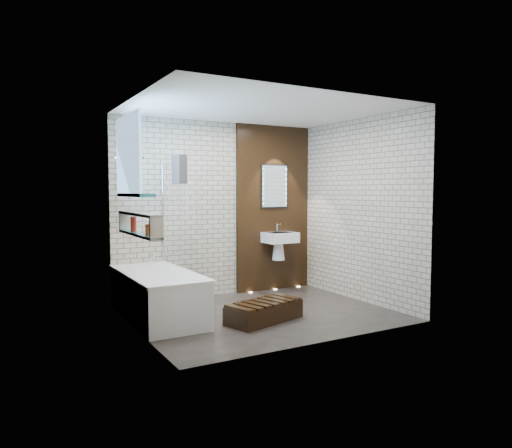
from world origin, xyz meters
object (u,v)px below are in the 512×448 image
bathtub (158,295)px  bath_screen (172,213)px  washbasin (280,241)px  led_mirror (275,186)px  walnut_step (264,312)px

bathtub → bath_screen: 1.14m
bathtub → washbasin: 2.32m
bathtub → bath_screen: bearing=51.1°
bath_screen → washbasin: bearing=5.8°
washbasin → led_mirror: bearing=90.0°
bath_screen → led_mirror: (1.82, 0.34, 0.37)m
bath_screen → walnut_step: size_ratio=1.45×
washbasin → walnut_step: bearing=-128.5°
bath_screen → washbasin: (1.82, 0.18, -0.49)m
bathtub → bath_screen: bath_screen is taller
bath_screen → washbasin: bath_screen is taller
bathtub → walnut_step: bathtub is taller
washbasin → led_mirror: 0.88m
bathtub → bath_screen: (0.35, 0.44, 0.99)m
walnut_step → led_mirror: bearing=54.5°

